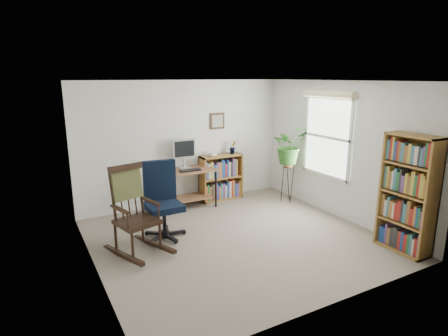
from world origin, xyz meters
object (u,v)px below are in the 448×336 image
desk (188,188)px  tall_bookshelf (408,194)px  low_bookshelf (221,177)px  office_chair (164,201)px  rocking_chair (137,210)px

desk → tall_bookshelf: size_ratio=0.61×
low_bookshelf → tall_bookshelf: (1.21, -3.31, 0.39)m
tall_bookshelf → low_bookshelf: bearing=110.0°
desk → office_chair: bearing=-128.3°
office_chair → low_bookshelf: size_ratio=1.31×
office_chair → low_bookshelf: 2.09m
rocking_chair → tall_bookshelf: 3.83m
desk → office_chair: 1.44m
desk → rocking_chair: 2.01m
desk → low_bookshelf: low_bookshelf is taller
office_chair → rocking_chair: rocking_chair is taller
rocking_chair → office_chair: bearing=16.0°
rocking_chair → low_bookshelf: 2.68m
low_bookshelf → tall_bookshelf: bearing=-70.0°
office_chair → low_bookshelf: office_chair is taller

